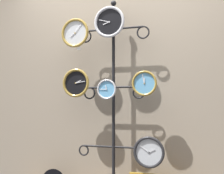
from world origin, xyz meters
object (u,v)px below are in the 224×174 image
object	(u,v)px
clock_middle_center	(107,89)
clock_middle_right	(144,83)
display_stand	(114,130)
clock_middle_left	(76,83)
clock_top_left	(75,33)
clock_top_center	(109,22)
clock_bottom_right	(149,152)

from	to	relation	value
clock_middle_center	clock_middle_right	bearing A→B (deg)	1.06
display_stand	clock_middle_left	xyz separation A→B (m)	(-0.38, -0.10, 0.48)
clock_top_left	clock_top_center	size ratio (longest dim) A/B	0.96
display_stand	clock_middle_right	size ratio (longest dim) A/B	8.46
clock_middle_center	clock_middle_left	bearing A→B (deg)	179.53
display_stand	clock_top_center	size ratio (longest dim) A/B	6.49
clock_top_center	clock_middle_left	world-z (taller)	clock_top_center
clock_middle_left	clock_middle_right	xyz separation A→B (m)	(0.73, 0.00, -0.02)
clock_middle_right	clock_middle_left	bearing A→B (deg)	-179.66
clock_top_left	clock_middle_left	xyz separation A→B (m)	(0.02, -0.01, -0.53)
clock_top_left	clock_top_center	world-z (taller)	clock_top_center
display_stand	clock_top_left	xyz separation A→B (m)	(-0.40, -0.09, 1.02)
clock_middle_right	display_stand	bearing A→B (deg)	165.19
clock_top_center	clock_middle_right	bearing A→B (deg)	1.55
clock_top_left	display_stand	bearing A→B (deg)	12.11
clock_top_center	clock_bottom_right	distance (m)	1.35
clock_top_left	clock_bottom_right	size ratio (longest dim) A/B	1.04
clock_middle_center	clock_bottom_right	world-z (taller)	clock_middle_center
display_stand	clock_bottom_right	size ratio (longest dim) A/B	7.01
clock_top_center	clock_middle_left	bearing A→B (deg)	179.17
clock_middle_center	clock_bottom_right	distance (m)	0.74
display_stand	clock_middle_left	size ratio (longest dim) A/B	7.05
clock_middle_left	clock_middle_right	world-z (taller)	clock_middle_left
clock_top_center	display_stand	bearing A→B (deg)	83.79
clock_top_center	clock_middle_right	size ratio (longest dim) A/B	1.30
clock_middle_left	clock_middle_center	size ratio (longest dim) A/B	1.47
clock_middle_left	display_stand	bearing A→B (deg)	14.07
clock_middle_right	clock_top_center	bearing A→B (deg)	-178.45
clock_bottom_right	display_stand	bearing A→B (deg)	163.15
clock_top_center	clock_middle_center	size ratio (longest dim) A/B	1.60
clock_top_center	clock_middle_right	xyz separation A→B (m)	(0.36, 0.01, -0.63)
display_stand	clock_middle_center	distance (m)	0.43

